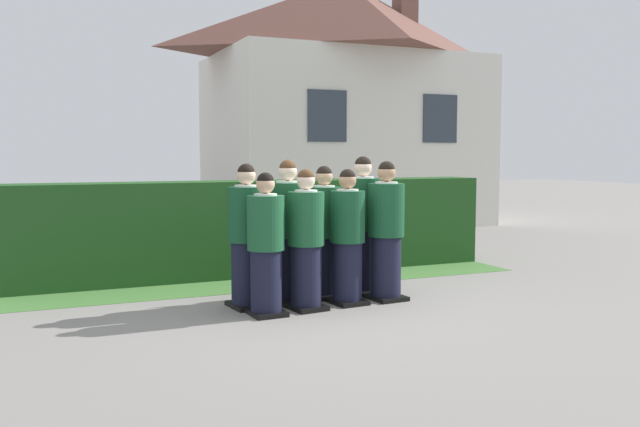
# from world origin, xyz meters

# --- Properties ---
(ground_plane) EXTENTS (60.00, 60.00, 0.00)m
(ground_plane) POSITION_xyz_m (0.00, 0.00, 0.00)
(ground_plane) COLOR gray
(student_front_row_0) EXTENTS (0.40, 0.50, 1.54)m
(student_front_row_0) POSITION_xyz_m (-0.78, -0.11, 0.73)
(student_front_row_0) COLOR black
(student_front_row_0) RESTS_ON ground
(student_front_row_1) EXTENTS (0.42, 0.52, 1.57)m
(student_front_row_1) POSITION_xyz_m (-0.28, -0.02, 0.75)
(student_front_row_1) COLOR black
(student_front_row_1) RESTS_ON ground
(student_front_row_2) EXTENTS (0.41, 0.48, 1.57)m
(student_front_row_2) POSITION_xyz_m (0.27, 0.05, 0.75)
(student_front_row_2) COLOR black
(student_front_row_2) RESTS_ON ground
(student_front_row_3) EXTENTS (0.43, 0.54, 1.66)m
(student_front_row_3) POSITION_xyz_m (0.79, 0.08, 0.79)
(student_front_row_3) COLOR black
(student_front_row_3) RESTS_ON ground
(student_rear_row_0) EXTENTS (0.42, 0.54, 1.63)m
(student_rear_row_0) POSITION_xyz_m (-0.85, 0.33, 0.78)
(student_rear_row_0) COLOR black
(student_rear_row_0) RESTS_ON ground
(student_rear_row_1) EXTENTS (0.46, 0.56, 1.67)m
(student_rear_row_1) POSITION_xyz_m (-0.32, 0.44, 0.80)
(student_rear_row_1) COLOR black
(student_rear_row_1) RESTS_ON ground
(student_rear_row_2) EXTENTS (0.44, 0.54, 1.60)m
(student_rear_row_2) POSITION_xyz_m (0.17, 0.50, 0.76)
(student_rear_row_2) COLOR black
(student_rear_row_2) RESTS_ON ground
(student_rear_row_3) EXTENTS (0.45, 0.52, 1.71)m
(student_rear_row_3) POSITION_xyz_m (0.72, 0.55, 0.82)
(student_rear_row_3) COLOR black
(student_rear_row_3) RESTS_ON ground
(hedge) EXTENTS (7.00, 0.70, 1.36)m
(hedge) POSITION_xyz_m (0.00, 2.34, 0.68)
(hedge) COLOR #214C1E
(hedge) RESTS_ON ground
(school_building_main) EXTENTS (6.70, 4.56, 6.01)m
(school_building_main) POSITION_xyz_m (4.24, 8.49, 3.09)
(school_building_main) COLOR silver
(school_building_main) RESTS_ON ground
(lawn_strip) EXTENTS (7.00, 0.90, 0.01)m
(lawn_strip) POSITION_xyz_m (0.00, 1.54, 0.00)
(lawn_strip) COLOR #477A38
(lawn_strip) RESTS_ON ground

